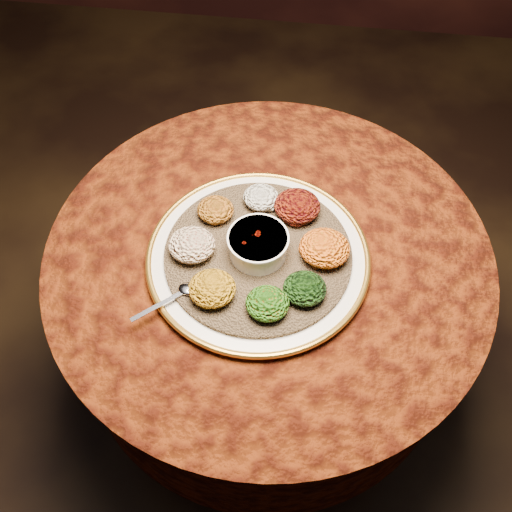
# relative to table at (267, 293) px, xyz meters

# --- Properties ---
(table) EXTENTS (0.96, 0.96, 0.73)m
(table) POSITION_rel_table_xyz_m (0.00, 0.00, 0.00)
(table) COLOR black
(table) RESTS_ON ground
(platter) EXTENTS (0.47, 0.47, 0.02)m
(platter) POSITION_rel_table_xyz_m (-0.02, -0.03, 0.19)
(platter) COLOR beige
(platter) RESTS_ON table
(injera) EXTENTS (0.40, 0.40, 0.01)m
(injera) POSITION_rel_table_xyz_m (-0.02, -0.03, 0.20)
(injera) COLOR brown
(injera) RESTS_ON platter
(stew_bowl) EXTENTS (0.13, 0.13, 0.05)m
(stew_bowl) POSITION_rel_table_xyz_m (-0.02, -0.03, 0.24)
(stew_bowl) COLOR white
(stew_bowl) RESTS_ON injera
(spoon) EXTENTS (0.12, 0.10, 0.01)m
(spoon) POSITION_rel_table_xyz_m (-0.15, -0.15, 0.21)
(spoon) COLOR silver
(spoon) RESTS_ON injera
(portion_ayib) EXTENTS (0.08, 0.07, 0.04)m
(portion_ayib) POSITION_rel_table_xyz_m (-0.03, 0.10, 0.23)
(portion_ayib) COLOR beige
(portion_ayib) RESTS_ON injera
(portion_kitfo) EXTENTS (0.10, 0.10, 0.05)m
(portion_kitfo) POSITION_rel_table_xyz_m (0.05, 0.08, 0.23)
(portion_kitfo) COLOR black
(portion_kitfo) RESTS_ON injera
(portion_tikil) EXTENTS (0.10, 0.10, 0.05)m
(portion_tikil) POSITION_rel_table_xyz_m (0.12, -0.02, 0.23)
(portion_tikil) COLOR #BA860F
(portion_tikil) RESTS_ON injera
(portion_gomen) EXTENTS (0.09, 0.08, 0.04)m
(portion_gomen) POSITION_rel_table_xyz_m (0.08, -0.12, 0.23)
(portion_gomen) COLOR black
(portion_gomen) RESTS_ON injera
(portion_mixveg) EXTENTS (0.08, 0.08, 0.04)m
(portion_mixveg) POSITION_rel_table_xyz_m (0.02, -0.16, 0.23)
(portion_mixveg) COLOR #9A3209
(portion_mixveg) RESTS_ON injera
(portion_kik) EXTENTS (0.09, 0.09, 0.04)m
(portion_kik) POSITION_rel_table_xyz_m (-0.09, -0.14, 0.23)
(portion_kik) COLOR #B97A10
(portion_kik) RESTS_ON injera
(portion_timatim) EXTENTS (0.10, 0.09, 0.05)m
(portion_timatim) POSITION_rel_table_xyz_m (-0.15, -0.05, 0.23)
(portion_timatim) COLOR maroon
(portion_timatim) RESTS_ON injera
(portion_shiro) EXTENTS (0.08, 0.08, 0.04)m
(portion_shiro) POSITION_rel_table_xyz_m (-0.12, 0.06, 0.23)
(portion_shiro) COLOR #9D5213
(portion_shiro) RESTS_ON injera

